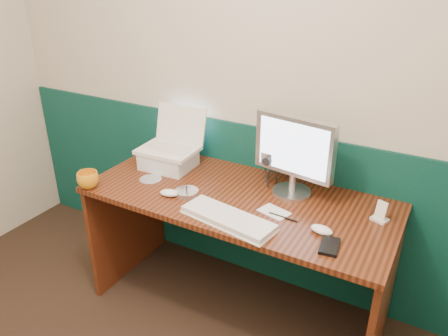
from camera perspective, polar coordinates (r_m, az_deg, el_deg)
The scene contains 18 objects.
back_wall at distance 2.44m, azimuth 3.58°, elevation 11.19°, with size 3.50×0.04×2.50m, color beige.
wainscot at distance 2.71m, azimuth 3.04°, elevation -4.42°, with size 3.48×0.02×1.00m, color #07312B.
desk at distance 2.47m, azimuth 1.73°, elevation -11.25°, with size 1.60×0.70×0.75m, color #331709.
laptop_riser at distance 2.57m, azimuth -7.25°, elevation 1.12°, with size 0.28×0.24×0.10m, color white.
laptop at distance 2.50m, azimuth -7.48°, elevation 4.96°, with size 0.32×0.25×0.27m, color white, non-canonical shape.
monitor at distance 2.21m, azimuth 9.18°, elevation 1.56°, with size 0.43×0.12×0.43m, color #BBBABF, non-canonical shape.
keyboard at distance 2.04m, azimuth 0.52°, elevation -6.66°, with size 0.46×0.15×0.03m, color white.
mouse_right at distance 2.00m, azimuth 12.63°, elevation -7.88°, with size 0.10×0.06×0.03m, color white.
mouse_left at distance 2.27m, azimuth -7.12°, elevation -3.25°, with size 0.10×0.06×0.03m, color white.
mug at distance 2.43m, azimuth -17.34°, elevation -1.48°, with size 0.11×0.11×0.09m, color orange.
camcorder at distance 2.34m, azimuth 6.16°, elevation -0.14°, with size 0.08×0.12×0.19m, color silver, non-canonical shape.
cd_spindle at distance 2.27m, azimuth -4.89°, elevation -3.20°, with size 0.12×0.12×0.03m, color silver.
cd_loose_a at distance 2.46m, azimuth -9.56°, elevation -1.43°, with size 0.12×0.12×0.00m, color silver.
pen at distance 2.09m, azimuth 7.70°, elevation -6.37°, with size 0.01×0.01×0.15m, color black.
papers at distance 2.13m, azimuth 6.57°, elevation -5.72°, with size 0.15×0.10×0.00m, color silver.
dock at distance 2.17m, azimuth 19.65°, elevation -6.33°, with size 0.07×0.05×0.01m, color silver.
music_player at distance 2.15m, azimuth 19.85°, elevation -5.19°, with size 0.05×0.01×0.09m, color white.
pda at distance 1.92m, azimuth 13.61°, elevation -9.89°, with size 0.08×0.13×0.02m, color black.
Camera 1 is at (1.02, -0.38, 1.85)m, focal length 35.00 mm.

